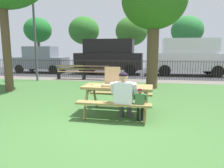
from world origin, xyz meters
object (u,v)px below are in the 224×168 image
far_tree_center (131,31)px  parked_car_left (109,56)px  parked_car_far_left (41,59)px  child_at_table (140,102)px  pizza_box_open (112,81)px  far_tree_midleft (84,31)px  pizza_slice_on_table (97,85)px  adult_at_table (124,94)px  park_bench_left (71,72)px  picnic_table_foreground (118,92)px  park_bench_center (96,73)px  far_tree_left (38,30)px  far_tree_midright (187,31)px  tree_midground_right (154,1)px  lamp_post_walkway (35,30)px  parked_car_center (188,56)px

far_tree_center → parked_car_left: bearing=-99.2°
parked_car_far_left → parked_car_left: (5.31, -0.00, 0.29)m
child_at_table → pizza_box_open: bearing=144.2°
far_tree_midleft → pizza_slice_on_table: bearing=-71.2°
adult_at_table → park_bench_left: 7.82m
child_at_table → far_tree_center: bearing=95.8°
far_tree_center → picnic_table_foreground: bearing=-86.2°
parked_car_left → far_tree_center: (1.01, 6.23, 2.22)m
pizza_box_open → park_bench_center: pizza_box_open is taller
pizza_slice_on_table → adult_at_table: adult_at_table is taller
parked_car_far_left → far_tree_center: size_ratio=0.79×
far_tree_left → far_tree_midright: 15.19m
picnic_table_foreground → far_tree_midleft: 16.99m
pizza_slice_on_table → tree_midground_right: bearing=69.8°
parked_car_left → pizza_slice_on_table: bearing=-81.1°
adult_at_table → parked_car_far_left: bearing=127.4°
lamp_post_walkway → tree_midground_right: tree_midground_right is taller
child_at_table → park_bench_left: bearing=122.6°
far_tree_left → tree_midground_right: bearing=-43.9°
parked_car_far_left → parked_car_center: size_ratio=0.83×
lamp_post_walkway → far_tree_midleft: far_tree_midleft is taller
pizza_box_open → far_tree_left: bearing=124.8°
parked_car_center → far_tree_midright: 6.66m
tree_midground_right → child_at_table: bearing=-93.8°
park_bench_center → far_tree_midright: far_tree_midright is taller
pizza_box_open → pizza_slice_on_table: pizza_box_open is taller
parked_car_far_left → parked_car_left: bearing=-0.0°
far_tree_left → far_tree_midright: size_ratio=1.05×
park_bench_left → far_tree_midleft: 10.18m
pizza_box_open → parked_car_center: size_ratio=0.10×
park_bench_left → far_tree_midright: far_tree_midright is taller
tree_midground_right → far_tree_midleft: size_ratio=1.00×
adult_at_table → far_tree_midleft: size_ratio=0.23×
parked_car_far_left → far_tree_midright: size_ratio=0.80×
pizza_box_open → park_bench_left: (-3.57, 6.22, -0.47)m
tree_midground_right → parked_car_left: bearing=119.4°
pizza_box_open → pizza_slice_on_table: (-0.42, 0.04, -0.11)m
parked_car_left → parked_car_center: (5.40, 0.00, 0.00)m
picnic_table_foreground → pizza_box_open: pizza_box_open is taller
far_tree_center → adult_at_table: bearing=-85.5°
picnic_table_foreground → pizza_slice_on_table: bearing=174.8°
child_at_table → far_tree_left: size_ratio=0.16×
child_at_table → parked_car_far_left: bearing=128.6°
park_bench_left → far_tree_left: (-7.27, 9.40, 3.39)m
pizza_slice_on_table → far_tree_center: far_tree_center is taller
picnic_table_foreground → tree_midground_right: bearing=77.4°
child_at_table → park_bench_center: bearing=112.5°
park_bench_left → parked_car_left: parked_car_left is taller
park_bench_left → parked_car_far_left: 4.84m
parked_car_center → pizza_slice_on_table: bearing=-112.8°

